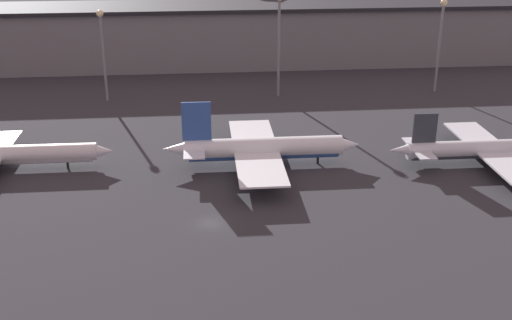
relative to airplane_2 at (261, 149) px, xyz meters
The scene contains 7 objects.
ground 26.42m from the airplane_2, 114.63° to the right, with size 600.00×600.00×0.00m, color #2D2D33.
terminal_building 86.57m from the airplane_2, 97.25° to the left, with size 213.36×24.05×19.05m.
airplane_2 is the anchor object (origin of this frame).
airplane_3 47.72m from the airplane_2, ahead, with size 45.41×33.46×10.95m.
lamp_post_1 61.26m from the airplane_2, 126.71° to the left, with size 1.80×1.80×23.74m.
lamp_post_2 50.96m from the airplane_2, 78.73° to the left, with size 1.80×1.80×27.04m.
lamp_post_3 72.94m from the airplane_2, 42.13° to the left, with size 1.80×1.80×25.19m.
Camera 1 is at (-1.46, -94.21, 49.75)m, focal length 45.00 mm.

